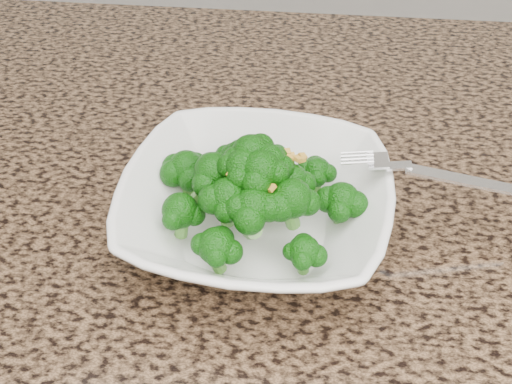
# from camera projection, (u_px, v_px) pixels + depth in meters

# --- Properties ---
(granite_counter) EXTENTS (1.64, 1.04, 0.03)m
(granite_counter) POSITION_uv_depth(u_px,v_px,m) (312.00, 262.00, 0.61)
(granite_counter) COLOR brown
(granite_counter) RESTS_ON cabinet
(bowl) EXTENTS (0.27, 0.27, 0.06)m
(bowl) POSITION_uv_depth(u_px,v_px,m) (256.00, 207.00, 0.60)
(bowl) COLOR white
(bowl) RESTS_ON granite_counter
(broccoli_pile) EXTENTS (0.22, 0.22, 0.06)m
(broccoli_pile) POSITION_uv_depth(u_px,v_px,m) (256.00, 154.00, 0.56)
(broccoli_pile) COLOR #0F5509
(broccoli_pile) RESTS_ON bowl
(garlic_topping) EXTENTS (0.13, 0.13, 0.01)m
(garlic_topping) POSITION_uv_depth(u_px,v_px,m) (256.00, 121.00, 0.54)
(garlic_topping) COLOR gold
(garlic_topping) RESTS_ON broccoli_pile
(fork) EXTENTS (0.19, 0.04, 0.01)m
(fork) POSITION_uv_depth(u_px,v_px,m) (404.00, 167.00, 0.59)
(fork) COLOR silver
(fork) RESTS_ON bowl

